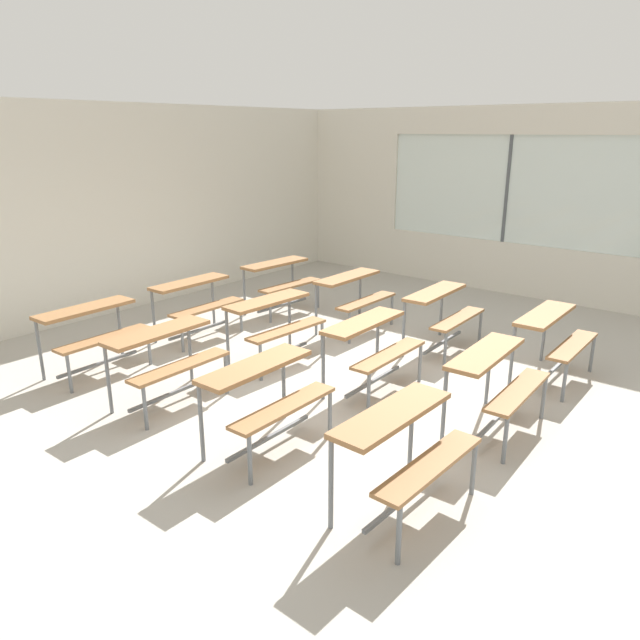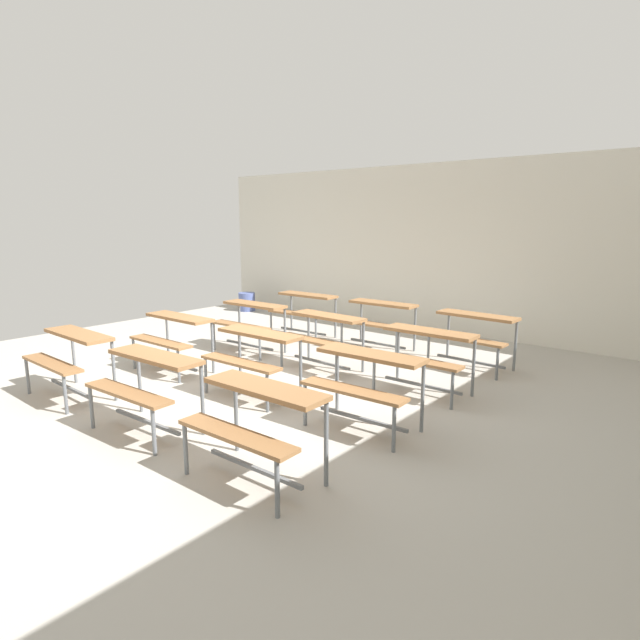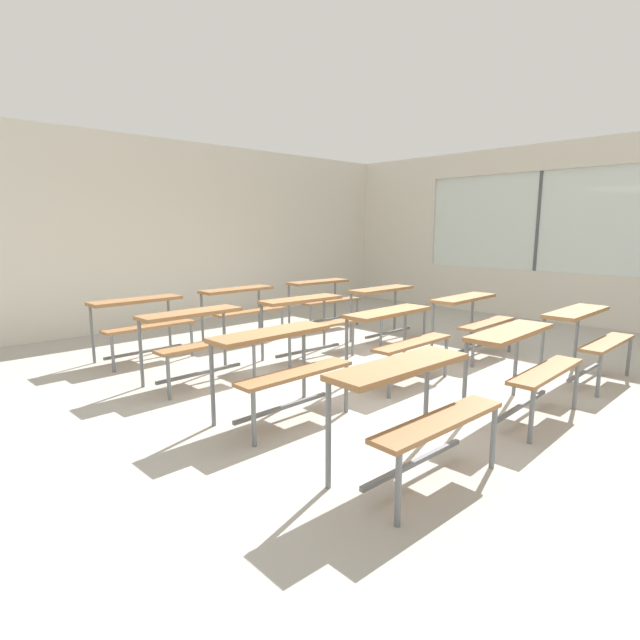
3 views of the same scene
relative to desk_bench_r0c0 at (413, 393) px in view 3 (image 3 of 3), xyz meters
The scene contains 15 objects.
ground 2.07m from the desk_bench_r0c0, 49.29° to the left, with size 10.00×9.00×0.05m, color #ADA89E.
wall_back 6.22m from the desk_bench_r0c0, 77.82° to the left, with size 10.00×0.12×3.00m, color silver.
wall_right 6.50m from the desk_bench_r0c0, 12.30° to the left, with size 0.12×9.00×3.00m.
desk_bench_r0c0 is the anchor object (origin of this frame).
desk_bench_r0c1 1.55m from the desk_bench_r0c0, ahead, with size 1.13×0.64×0.74m.
desk_bench_r0c2 3.05m from the desk_bench_r0c0, ahead, with size 1.11×0.61×0.74m.
desk_bench_r1c0 1.37m from the desk_bench_r0c0, 89.15° to the left, with size 1.11×0.60×0.74m.
desk_bench_r1c1 2.09m from the desk_bench_r0c0, 40.84° to the left, with size 1.11×0.62×0.74m.
desk_bench_r1c2 3.42m from the desk_bench_r0c0, 23.95° to the left, with size 1.12×0.63×0.74m.
desk_bench_r2c0 2.75m from the desk_bench_r0c0, 89.28° to the left, with size 1.12×0.62×0.74m.
desk_bench_r2c1 3.11m from the desk_bench_r0c0, 60.61° to the left, with size 1.13×0.64×0.74m.
desk_bench_r2c2 4.09m from the desk_bench_r0c0, 41.28° to the left, with size 1.10×0.60×0.74m.
desk_bench_r3c0 4.04m from the desk_bench_r0c0, 89.86° to the left, with size 1.12×0.63×0.74m.
desk_bench_r3c1 4.38m from the desk_bench_r0c0, 69.68° to the left, with size 1.11×0.61×0.74m.
desk_bench_r3c2 5.09m from the desk_bench_r0c0, 52.83° to the left, with size 1.13×0.65×0.74m.
Camera 3 is at (-3.80, -3.30, 1.60)m, focal length 28.00 mm.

